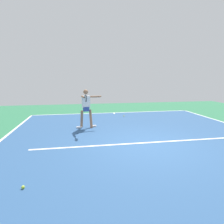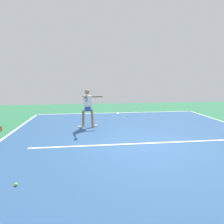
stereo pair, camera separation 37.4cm
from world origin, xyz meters
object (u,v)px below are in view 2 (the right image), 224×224
at_px(tennis_player, 88,106).
at_px(water_bottle, 1,129).
at_px(tennis_ball_by_baseline, 16,185).
at_px(tennis_ball_by_sideline, 127,116).

bearing_deg(tennis_player, water_bottle, -6.10).
relative_size(tennis_player, tennis_ball_by_baseline, 25.96).
relative_size(tennis_player, water_bottle, 7.79).
distance_m(tennis_player, tennis_ball_by_sideline, 3.24).
distance_m(tennis_ball_by_baseline, water_bottle, 4.88).
relative_size(tennis_ball_by_sideline, tennis_ball_by_baseline, 1.00).
relative_size(tennis_ball_by_baseline, water_bottle, 0.30).
xyz_separation_m(tennis_ball_by_sideline, tennis_ball_by_baseline, (3.69, 6.74, 0.00)).
xyz_separation_m(tennis_ball_by_sideline, water_bottle, (5.83, 2.35, 0.08)).
bearing_deg(tennis_ball_by_baseline, water_bottle, -64.07).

